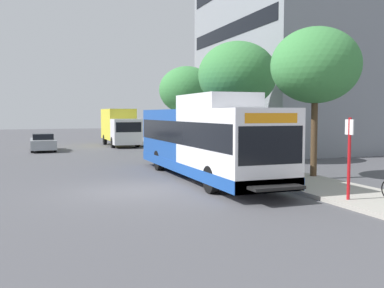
{
  "coord_description": "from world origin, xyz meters",
  "views": [
    {
      "loc": [
        -3.37,
        -15.73,
        2.87
      ],
      "look_at": [
        2.91,
        1.17,
        1.6
      ],
      "focal_mm": 40.88,
      "sensor_mm": 36.0,
      "label": 1
    }
  ],
  "objects_px": {
    "transit_bus": "(204,140)",
    "street_tree_mid_block": "(237,75)",
    "bus_stop_sign_pole": "(349,152)",
    "street_tree_near_stop": "(315,66)",
    "street_tree_far_block": "(187,90)",
    "parked_car_far_lane": "(43,142)",
    "box_truck_background": "(120,126)"
  },
  "relations": [
    {
      "from": "transit_bus",
      "to": "street_tree_mid_block",
      "type": "xyz_separation_m",
      "value": [
        4.13,
        5.1,
        3.36
      ]
    },
    {
      "from": "bus_stop_sign_pole",
      "to": "street_tree_mid_block",
      "type": "distance_m",
      "value": 12.44
    },
    {
      "from": "bus_stop_sign_pole",
      "to": "street_tree_near_stop",
      "type": "distance_m",
      "value": 6.19
    },
    {
      "from": "bus_stop_sign_pole",
      "to": "street_tree_mid_block",
      "type": "bearing_deg",
      "value": 80.84
    },
    {
      "from": "transit_bus",
      "to": "street_tree_near_stop",
      "type": "distance_m",
      "value": 5.76
    },
    {
      "from": "street_tree_mid_block",
      "to": "street_tree_far_block",
      "type": "bearing_deg",
      "value": 90.98
    },
    {
      "from": "street_tree_near_stop",
      "to": "parked_car_far_lane",
      "type": "xyz_separation_m",
      "value": [
        -10.66,
        19.2,
        -4.25
      ]
    },
    {
      "from": "parked_car_far_lane",
      "to": "street_tree_near_stop",
      "type": "bearing_deg",
      "value": -60.96
    },
    {
      "from": "street_tree_far_block",
      "to": "parked_car_far_lane",
      "type": "height_order",
      "value": "street_tree_far_block"
    },
    {
      "from": "bus_stop_sign_pole",
      "to": "parked_car_far_lane",
      "type": "distance_m",
      "value": 25.48
    },
    {
      "from": "bus_stop_sign_pole",
      "to": "box_truck_background",
      "type": "distance_m",
      "value": 27.27
    },
    {
      "from": "transit_bus",
      "to": "street_tree_near_stop",
      "type": "relative_size",
      "value": 1.91
    },
    {
      "from": "bus_stop_sign_pole",
      "to": "parked_car_far_lane",
      "type": "bearing_deg",
      "value": 109.51
    },
    {
      "from": "bus_stop_sign_pole",
      "to": "box_truck_background",
      "type": "relative_size",
      "value": 0.37
    },
    {
      "from": "transit_bus",
      "to": "parked_car_far_lane",
      "type": "bearing_deg",
      "value": 109.97
    },
    {
      "from": "street_tree_near_stop",
      "to": "box_truck_background",
      "type": "xyz_separation_m",
      "value": [
        -4.12,
        22.41,
        -3.17
      ]
    },
    {
      "from": "bus_stop_sign_pole",
      "to": "box_truck_background",
      "type": "height_order",
      "value": "box_truck_background"
    },
    {
      "from": "bus_stop_sign_pole",
      "to": "parked_car_far_lane",
      "type": "height_order",
      "value": "bus_stop_sign_pole"
    },
    {
      "from": "transit_bus",
      "to": "street_tree_far_block",
      "type": "relative_size",
      "value": 1.96
    },
    {
      "from": "street_tree_far_block",
      "to": "parked_car_far_lane",
      "type": "distance_m",
      "value": 11.68
    },
    {
      "from": "street_tree_mid_block",
      "to": "bus_stop_sign_pole",
      "type": "bearing_deg",
      "value": -99.16
    },
    {
      "from": "bus_stop_sign_pole",
      "to": "parked_car_far_lane",
      "type": "relative_size",
      "value": 0.58
    },
    {
      "from": "transit_bus",
      "to": "box_truck_background",
      "type": "distance_m",
      "value": 20.49
    },
    {
      "from": "street_tree_near_stop",
      "to": "parked_car_far_lane",
      "type": "height_order",
      "value": "street_tree_near_stop"
    },
    {
      "from": "bus_stop_sign_pole",
      "to": "street_tree_mid_block",
      "type": "height_order",
      "value": "street_tree_mid_block"
    },
    {
      "from": "transit_bus",
      "to": "street_tree_far_block",
      "type": "height_order",
      "value": "street_tree_far_block"
    },
    {
      "from": "street_tree_near_stop",
      "to": "street_tree_far_block",
      "type": "height_order",
      "value": "street_tree_near_stop"
    },
    {
      "from": "bus_stop_sign_pole",
      "to": "parked_car_far_lane",
      "type": "xyz_separation_m",
      "value": [
        -8.5,
        24.0,
        -0.99
      ]
    },
    {
      "from": "street_tree_near_stop",
      "to": "box_truck_background",
      "type": "height_order",
      "value": "street_tree_near_stop"
    },
    {
      "from": "transit_bus",
      "to": "parked_car_far_lane",
      "type": "distance_m",
      "value": 18.42
    },
    {
      "from": "transit_bus",
      "to": "bus_stop_sign_pole",
      "type": "distance_m",
      "value": 7.07
    },
    {
      "from": "transit_bus",
      "to": "street_tree_far_block",
      "type": "bearing_deg",
      "value": 73.4
    }
  ]
}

